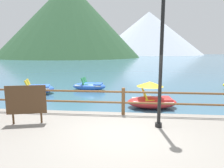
% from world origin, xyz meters
% --- Properties ---
extents(ground_plane, '(200.00, 200.00, 0.00)m').
position_xyz_m(ground_plane, '(0.00, 40.00, 0.00)').
color(ground_plane, '#38607A').
extents(dock_railing, '(23.92, 0.12, 0.95)m').
position_xyz_m(dock_railing, '(0.00, 1.55, 0.99)').
color(dock_railing, brown).
rests_on(dock_railing, promenade_dock).
extents(lamp_post, '(0.28, 0.28, 4.31)m').
position_xyz_m(lamp_post, '(1.08, 0.49, 2.98)').
color(lamp_post, black).
rests_on(lamp_post, promenade_dock).
extents(sign_board, '(1.15, 0.32, 1.19)m').
position_xyz_m(sign_board, '(-2.90, 0.39, 1.13)').
color(sign_board, silver).
rests_on(sign_board, promenade_dock).
extents(pedal_boat_0, '(2.35, 1.44, 1.22)m').
position_xyz_m(pedal_boat_0, '(1.23, 3.94, 0.41)').
color(pedal_boat_0, red).
rests_on(pedal_boat_0, ground).
extents(pedal_boat_1, '(2.63, 2.00, 0.89)m').
position_xyz_m(pedal_boat_1, '(-5.59, 6.24, 0.30)').
color(pedal_boat_1, blue).
rests_on(pedal_boat_1, ground).
extents(pedal_boat_3, '(2.27, 1.30, 0.86)m').
position_xyz_m(pedal_boat_3, '(-2.50, 7.71, 0.28)').
color(pedal_boat_3, blue).
rests_on(pedal_boat_3, ground).
extents(cliff_headland, '(53.78, 53.78, 28.19)m').
position_xyz_m(cliff_headland, '(-21.99, 73.59, 13.23)').
color(cliff_headland, '#284C2D').
rests_on(cliff_headland, ground).
extents(distant_peak, '(64.51, 64.51, 25.62)m').
position_xyz_m(distant_peak, '(10.32, 122.82, 12.81)').
color(distant_peak, '#A8B2C1').
rests_on(distant_peak, ground).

